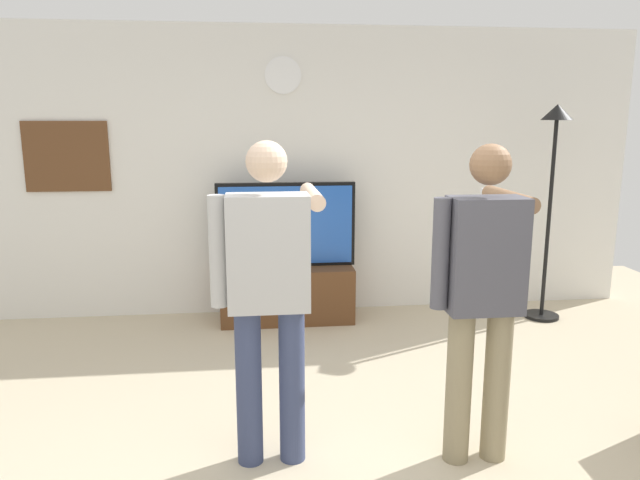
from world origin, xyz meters
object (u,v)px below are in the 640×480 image
(floor_lamp, at_px, (553,168))
(person_standing_nearer_couch, at_px, (482,288))
(television, at_px, (286,225))
(tv_stand, at_px, (287,294))
(person_standing_nearer_lamp, at_px, (269,286))
(framed_picture, at_px, (67,156))
(wall_clock, at_px, (283,75))

(floor_lamp, bearing_deg, person_standing_nearer_couch, -124.29)
(television, bearing_deg, person_standing_nearer_couch, -69.81)
(television, distance_m, person_standing_nearer_couch, 2.62)
(tv_stand, relative_size, person_standing_nearer_lamp, 0.70)
(tv_stand, xyz_separation_m, floor_lamp, (2.41, -0.20, 1.16))
(framed_picture, relative_size, person_standing_nearer_lamp, 0.43)
(framed_picture, xyz_separation_m, floor_lamp, (4.37, -0.49, -0.10))
(television, height_order, person_standing_nearer_lamp, person_standing_nearer_lamp)
(wall_clock, relative_size, framed_picture, 0.45)
(tv_stand, distance_m, floor_lamp, 2.68)
(wall_clock, relative_size, person_standing_nearer_lamp, 0.19)
(person_standing_nearer_lamp, xyz_separation_m, person_standing_nearer_couch, (1.12, -0.11, -0.02))
(framed_picture, xyz_separation_m, person_standing_nearer_lamp, (1.74, -2.60, -0.52))
(wall_clock, height_order, person_standing_nearer_lamp, wall_clock)
(wall_clock, bearing_deg, television, -90.00)
(wall_clock, bearing_deg, tv_stand, -90.00)
(tv_stand, relative_size, person_standing_nearer_couch, 0.70)
(television, xyz_separation_m, wall_clock, (0.00, 0.24, 1.35))
(wall_clock, bearing_deg, person_standing_nearer_couch, -71.50)
(tv_stand, bearing_deg, person_standing_nearer_lamp, -95.41)
(television, bearing_deg, wall_clock, 90.00)
(television, bearing_deg, floor_lamp, -5.75)
(floor_lamp, height_order, person_standing_nearer_couch, floor_lamp)
(television, xyz_separation_m, framed_picture, (-1.96, 0.25, 0.62))
(floor_lamp, bearing_deg, television, 174.25)
(person_standing_nearer_lamp, bearing_deg, person_standing_nearer_couch, -5.47)
(floor_lamp, distance_m, person_standing_nearer_lamp, 3.39)
(tv_stand, relative_size, wall_clock, 3.64)
(tv_stand, height_order, television, television)
(tv_stand, relative_size, television, 0.96)
(tv_stand, relative_size, framed_picture, 1.64)
(framed_picture, relative_size, person_standing_nearer_couch, 0.43)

